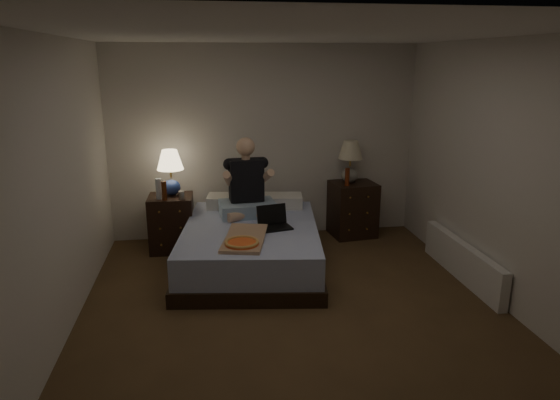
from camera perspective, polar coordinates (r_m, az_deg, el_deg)
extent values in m
cube|color=brown|center=(4.83, 1.64, -12.68)|extent=(4.00, 4.50, 0.00)
cube|color=white|center=(4.25, 1.92, 18.48)|extent=(4.00, 4.50, 0.00)
cube|color=silver|center=(6.55, -1.78, 6.55)|extent=(4.00, 0.00, 2.50)
cube|color=silver|center=(2.32, 11.99, -11.44)|extent=(4.00, 0.00, 2.50)
cube|color=silver|center=(4.48, -24.31, 0.79)|extent=(0.00, 4.50, 2.50)
cube|color=silver|center=(5.12, 24.41, 2.52)|extent=(0.00, 4.50, 2.50)
cube|color=#5B6FB6|center=(5.71, -3.34, -5.33)|extent=(1.73, 2.16, 0.49)
cube|color=black|center=(6.33, -12.27, -2.59)|extent=(0.54, 0.49, 0.69)
cube|color=black|center=(6.77, 8.30, -1.02)|extent=(0.61, 0.56, 0.73)
cylinder|color=white|center=(6.11, -13.70, 1.25)|extent=(0.07, 0.07, 0.25)
cylinder|color=#A3A39F|center=(6.05, -11.18, 0.54)|extent=(0.07, 0.07, 0.10)
cylinder|color=#50230B|center=(6.05, -13.10, 1.05)|extent=(0.06, 0.06, 0.23)
cylinder|color=#62240E|center=(6.48, 7.69, 2.62)|extent=(0.06, 0.06, 0.23)
cube|color=silver|center=(5.77, 20.12, -6.58)|extent=(0.10, 1.60, 0.40)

